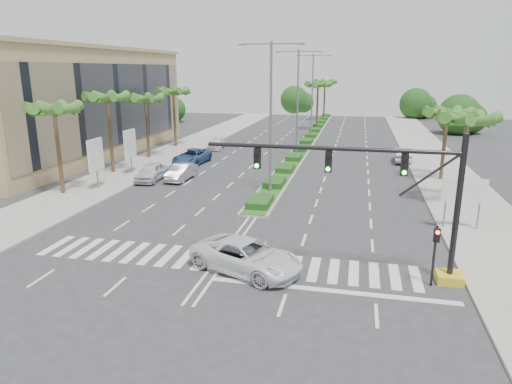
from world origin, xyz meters
TOP-DOWN VIEW (x-y plane):
  - ground at (0.00, 0.00)m, footprint 160.00×160.00m
  - footpath_right at (15.20, 20.00)m, footprint 6.00×120.00m
  - footpath_left at (-15.20, 20.00)m, footprint 6.00×120.00m
  - median at (0.00, 45.00)m, footprint 2.20×75.00m
  - median_grass at (0.00, 45.00)m, footprint 1.80×75.00m
  - building at (-26.00, 26.00)m, footprint 12.00×36.00m
  - signal_gantry at (9.27, -0.00)m, footprint 12.60×1.20m
  - pedestrian_signal at (10.60, -0.68)m, footprint 0.28×0.36m
  - direction_sign at (13.50, 7.99)m, footprint 2.70×0.11m
  - billboard_near at (-14.50, 12.00)m, footprint 0.18×2.10m
  - billboard_far at (-14.50, 18.00)m, footprint 0.18×2.10m
  - palm_left_near at (-16.50, 10.00)m, footprint 4.57×4.68m
  - palm_left_mid at (-16.50, 18.00)m, footprint 4.57×4.68m
  - palm_left_far at (-16.50, 26.00)m, footprint 4.57×4.68m
  - palm_left_end at (-16.50, 34.00)m, footprint 4.57×4.68m
  - palm_right_near at (14.50, 14.00)m, footprint 4.57×4.68m
  - palm_right_far at (14.50, 22.00)m, footprint 4.57×4.68m
  - palm_median_a at (0.00, 55.00)m, footprint 4.57×4.68m
  - palm_median_b at (0.00, 70.00)m, footprint 4.57×4.68m
  - streetlight_near at (0.00, 14.00)m, footprint 5.10×0.25m
  - streetlight_mid at (0.00, 30.00)m, footprint 5.10×0.25m
  - streetlight_far at (0.00, 46.00)m, footprint 5.10×0.25m
  - car_parked_a at (-11.53, 16.03)m, footprint 2.27×4.85m
  - car_parked_b at (-8.93, 16.89)m, footprint 1.76×4.56m
  - car_parked_c at (-10.54, 24.01)m, footprint 3.05×5.93m
  - car_parked_d at (-10.89, 33.89)m, footprint 2.46×4.81m
  - car_crossing at (1.66, -0.95)m, footprint 6.48×4.75m
  - car_right at (11.80, 30.08)m, footprint 1.95×4.95m

SIDE VIEW (x-z plane):
  - ground at x=0.00m, z-range 0.00..0.00m
  - footpath_right at x=15.20m, z-range 0.00..0.15m
  - footpath_left at x=-15.20m, z-range 0.00..0.15m
  - median at x=0.00m, z-range 0.00..0.20m
  - median_grass at x=0.00m, z-range 0.20..0.24m
  - car_parked_d at x=-10.89m, z-range 0.00..1.34m
  - car_parked_b at x=-8.93m, z-range 0.00..1.48m
  - car_parked_c at x=-10.54m, z-range 0.00..1.60m
  - car_right at x=11.80m, z-range 0.00..1.60m
  - car_parked_a at x=-11.53m, z-range 0.00..1.61m
  - car_crossing at x=1.66m, z-range 0.00..1.64m
  - pedestrian_signal at x=10.60m, z-range 0.54..3.54m
  - direction_sign at x=13.50m, z-range 0.75..4.15m
  - billboard_near at x=-14.50m, z-range 0.79..5.14m
  - billboard_far at x=-14.50m, z-range 0.79..5.14m
  - signal_gantry at x=9.27m, z-range -0.14..7.06m
  - palm_right_far at x=14.50m, z-range 2.54..9.29m
  - building at x=-26.00m, z-range 0.00..12.00m
  - palm_right_near at x=14.50m, z-range 2.68..9.73m
  - palm_left_far at x=-16.50m, z-range 2.82..10.17m
  - palm_left_near at x=-16.50m, z-range 2.91..10.46m
  - streetlight_near at x=0.00m, z-range 0.81..12.81m
  - streetlight_mid at x=0.00m, z-range 0.81..12.81m
  - streetlight_far at x=0.00m, z-range 0.81..12.81m
  - palm_left_end at x=-16.50m, z-range 3.01..10.76m
  - palm_left_mid at x=-16.50m, z-range 3.10..11.05m
  - palm_median_a at x=0.00m, z-range 3.15..11.20m
  - palm_median_b at x=0.00m, z-range 3.15..11.20m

